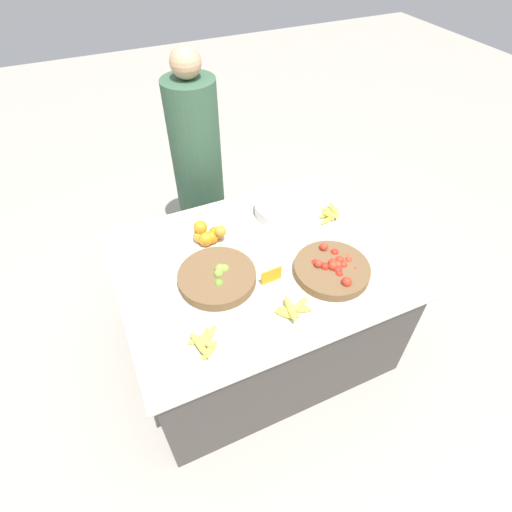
{
  "coord_description": "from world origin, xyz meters",
  "views": [
    {
      "loc": [
        -0.62,
        -1.37,
        2.26
      ],
      "look_at": [
        0.0,
        0.0,
        0.76
      ],
      "focal_mm": 28.0,
      "sensor_mm": 36.0,
      "label": 1
    }
  ],
  "objects_px": {
    "metal_bowl": "(282,208)",
    "price_sign": "(271,276)",
    "tomato_basket": "(332,269)",
    "vendor_person": "(198,170)",
    "lime_bowl": "(217,277)"
  },
  "relations": [
    {
      "from": "tomato_basket",
      "to": "vendor_person",
      "type": "bearing_deg",
      "value": 104.69
    },
    {
      "from": "price_sign",
      "to": "metal_bowl",
      "type": "bearing_deg",
      "value": 54.85
    },
    {
      "from": "price_sign",
      "to": "lime_bowl",
      "type": "bearing_deg",
      "value": 152.09
    },
    {
      "from": "tomato_basket",
      "to": "price_sign",
      "type": "bearing_deg",
      "value": 166.42
    },
    {
      "from": "metal_bowl",
      "to": "tomato_basket",
      "type": "bearing_deg",
      "value": -88.42
    },
    {
      "from": "lime_bowl",
      "to": "tomato_basket",
      "type": "relative_size",
      "value": 1.01
    },
    {
      "from": "metal_bowl",
      "to": "price_sign",
      "type": "bearing_deg",
      "value": -122.15
    },
    {
      "from": "tomato_basket",
      "to": "metal_bowl",
      "type": "bearing_deg",
      "value": 91.58
    },
    {
      "from": "tomato_basket",
      "to": "vendor_person",
      "type": "height_order",
      "value": "vendor_person"
    },
    {
      "from": "metal_bowl",
      "to": "price_sign",
      "type": "height_order",
      "value": "price_sign"
    },
    {
      "from": "vendor_person",
      "to": "tomato_basket",
      "type": "bearing_deg",
      "value": -75.31
    },
    {
      "from": "metal_bowl",
      "to": "price_sign",
      "type": "distance_m",
      "value": 0.57
    },
    {
      "from": "tomato_basket",
      "to": "metal_bowl",
      "type": "distance_m",
      "value": 0.56
    },
    {
      "from": "tomato_basket",
      "to": "price_sign",
      "type": "xyz_separation_m",
      "value": [
        -0.32,
        0.08,
        0.01
      ]
    },
    {
      "from": "price_sign",
      "to": "vendor_person",
      "type": "relative_size",
      "value": 0.08
    }
  ]
}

